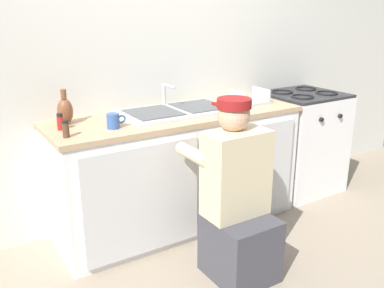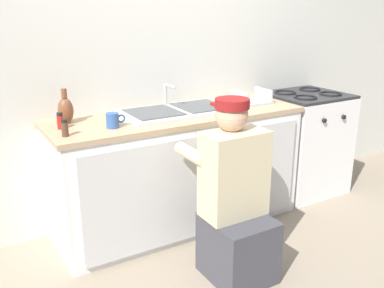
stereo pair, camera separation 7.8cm
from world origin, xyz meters
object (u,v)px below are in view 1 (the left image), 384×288
Objects in this scene: stove_range at (300,141)px; dish_rack_tray at (249,100)px; plumber_person at (237,206)px; spice_bottle_pepper at (66,129)px; sink_double_basin at (177,111)px; spice_bottle_red at (60,122)px; vase_decorative at (65,111)px; coffee_mug at (114,121)px.

dish_rack_tray is (-0.61, -0.00, 0.45)m from stove_range.
plumber_person is 1.11m from spice_bottle_pepper.
sink_double_basin is 0.82m from spice_bottle_red.
vase_decorative reaches higher than spice_bottle_pepper.
spice_bottle_red is (-0.80, 0.77, 0.46)m from plumber_person.
stove_range is 3.21× the size of dish_rack_tray.
sink_double_basin is 7.62× the size of spice_bottle_red.
plumber_person reaches higher than spice_bottle_red.
stove_range is at bearing 3.78° from coffee_mug.
stove_range is (1.27, -0.00, -0.44)m from sink_double_basin.
vase_decorative is (-0.23, 0.25, 0.04)m from coffee_mug.
spice_bottle_red is (0.02, 0.18, 0.00)m from spice_bottle_pepper.
spice_bottle_red reaches higher than coffee_mug.
vase_decorative reaches higher than stove_range.
sink_double_basin is 7.62× the size of spice_bottle_pepper.
spice_bottle_red is (-0.82, 0.02, 0.03)m from sink_double_basin.
coffee_mug is at bearing -174.38° from dish_rack_tray.
vase_decorative is 0.14m from spice_bottle_red.
dish_rack_tray is at bearing 5.62° from coffee_mug.
dish_rack_tray is (1.50, 0.15, -0.03)m from spice_bottle_pepper.
sink_double_basin reaches higher than dish_rack_tray.
sink_double_basin reaches higher than stove_range.
vase_decorative is at bearing 174.48° from dish_rack_tray.
plumber_person is at bearing -91.87° from sink_double_basin.
spice_bottle_pepper is at bearing -106.33° from vase_decorative.
stove_range is 2.17m from spice_bottle_pepper.
sink_double_basin is 0.54m from coffee_mug.
plumber_person reaches higher than vase_decorative.
vase_decorative is (0.09, 0.29, 0.04)m from spice_bottle_pepper.
coffee_mug is at bearing -48.28° from vase_decorative.
vase_decorative is at bearing 176.19° from stove_range.
stove_range is at bearing -0.10° from sink_double_basin.
coffee_mug is (-0.51, 0.63, 0.46)m from plumber_person.
dish_rack_tray is 1.49m from spice_bottle_red.
sink_double_basin is at bearing -1.35° from spice_bottle_red.
sink_double_basin is 0.86m from plumber_person.
sink_double_basin is 0.72× the size of plumber_person.
dish_rack_tray is at bearing 47.44° from plumber_person.
vase_decorative reaches higher than coffee_mug.
plumber_person is 1.10m from dish_rack_tray.
stove_range is at bearing -3.81° from vase_decorative.
spice_bottle_red is (-1.49, 0.02, 0.03)m from dish_rack_tray.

